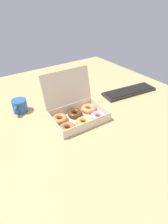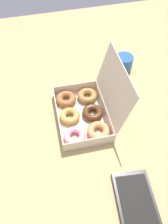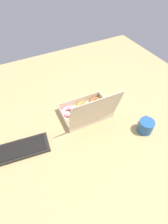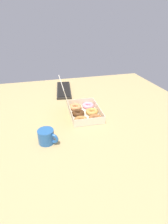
# 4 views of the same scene
# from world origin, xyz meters

# --- Properties ---
(ground_plane) EXTENTS (1.80, 1.80, 0.02)m
(ground_plane) POSITION_xyz_m (0.00, 0.00, -0.01)
(ground_plane) COLOR tan
(donut_box) EXTENTS (0.34, 0.28, 0.26)m
(donut_box) POSITION_xyz_m (0.04, -0.01, 0.03)
(donut_box) COLOR beige
(donut_box) RESTS_ON ground_plane
(keyboard) EXTENTS (0.43, 0.18, 0.02)m
(keyboard) POSITION_xyz_m (0.54, 0.05, 0.01)
(keyboard) COLOR black
(keyboard) RESTS_ON ground_plane
(coffee_mug) EXTENTS (0.10, 0.11, 0.08)m
(coffee_mug) POSITION_xyz_m (-0.21, 0.26, 0.04)
(coffee_mug) COLOR #275A97
(coffee_mug) RESTS_ON ground_plane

